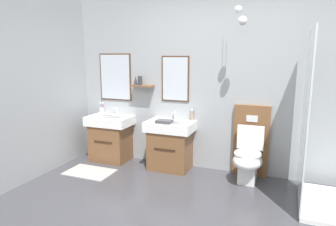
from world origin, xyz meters
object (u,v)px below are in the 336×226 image
object	(u,v)px
vanity_sink_right	(170,144)
soap_dispenser	(192,115)
folded_hand_towel	(164,122)
shower_tray	(333,174)
toothbrush_cup	(102,110)
toilet	(249,153)
vanity_sink_left	(111,137)

from	to	relation	value
vanity_sink_right	soap_dispenser	bearing A→B (deg)	32.26
folded_hand_towel	vanity_sink_right	bearing A→B (deg)	74.26
folded_hand_towel	shower_tray	xyz separation A→B (m)	(2.12, -0.30, -0.36)
toothbrush_cup	folded_hand_towel	distance (m)	1.28
vanity_sink_right	shower_tray	distance (m)	2.12
vanity_sink_right	shower_tray	size ratio (longest dim) A/B	0.37
toothbrush_cup	shower_tray	xyz separation A→B (m)	(3.36, -0.60, -0.39)
toilet	vanity_sink_right	bearing A→B (deg)	-179.89
vanity_sink_right	toothbrush_cup	distance (m)	1.35
toilet	shower_tray	size ratio (longest dim) A/B	0.51
vanity_sink_right	toothbrush_cup	world-z (taller)	toothbrush_cup
vanity_sink_left	vanity_sink_right	xyz separation A→B (m)	(1.02, 0.00, 0.00)
vanity_sink_left	shower_tray	size ratio (longest dim) A/B	0.37
shower_tray	toilet	bearing A→B (deg)	155.10
toilet	soap_dispenser	distance (m)	0.97
toothbrush_cup	soap_dispenser	xyz separation A→B (m)	(1.56, 0.01, 0.02)
soap_dispenser	shower_tray	world-z (taller)	shower_tray
vanity_sink_right	soap_dispenser	xyz separation A→B (m)	(0.27, 0.17, 0.41)
vanity_sink_left	vanity_sink_right	distance (m)	1.02
vanity_sink_right	shower_tray	bearing A→B (deg)	-11.88
vanity_sink_left	soap_dispenser	xyz separation A→B (m)	(1.30, 0.17, 0.41)
toilet	folded_hand_towel	distance (m)	1.24
vanity_sink_right	shower_tray	world-z (taller)	shower_tray
soap_dispenser	folded_hand_towel	distance (m)	0.45
folded_hand_towel	vanity_sink_left	bearing A→B (deg)	171.78
soap_dispenser	vanity_sink_left	bearing A→B (deg)	-172.39
soap_dispenser	folded_hand_towel	size ratio (longest dim) A/B	0.81
vanity_sink_left	shower_tray	world-z (taller)	shower_tray
vanity_sink_left	folded_hand_towel	xyz separation A→B (m)	(0.98, -0.14, 0.36)
soap_dispenser	folded_hand_towel	world-z (taller)	soap_dispenser
toothbrush_cup	soap_dispenser	world-z (taller)	toothbrush_cup
toilet	toothbrush_cup	xyz separation A→B (m)	(-2.42, 0.16, 0.40)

